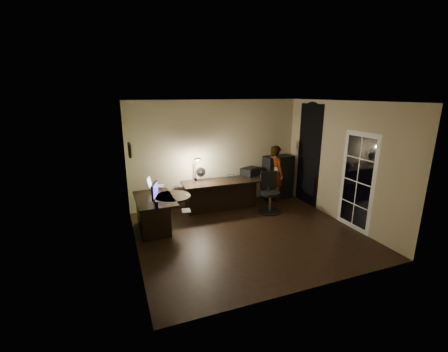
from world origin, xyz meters
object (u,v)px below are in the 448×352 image
object	(u,v)px
desk_left	(155,214)
office_chair	(270,193)
desk_right	(222,195)
monitor	(154,196)
person	(275,173)
cabinet	(278,177)

from	to	relation	value
desk_left	office_chair	distance (m)	2.79
desk_right	monitor	bearing A→B (deg)	-151.15
desk_right	person	size ratio (longest dim) A/B	1.29
desk_left	cabinet	size ratio (longest dim) A/B	1.05
desk_left	monitor	distance (m)	0.58
desk_right	monitor	xyz separation A→B (m)	(-1.79, -0.93, 0.49)
monitor	office_chair	world-z (taller)	monitor
person	desk_right	bearing A→B (deg)	83.85
desk_right	cabinet	world-z (taller)	cabinet
desk_left	person	bearing A→B (deg)	11.13
desk_right	office_chair	distance (m)	1.22
cabinet	person	xyz separation A→B (m)	(-0.18, -0.17, 0.16)
desk_left	monitor	bearing A→B (deg)	-98.50
desk_right	monitor	size ratio (longest dim) A/B	4.24
cabinet	monitor	xyz separation A→B (m)	(-3.55, -1.17, 0.26)
desk_left	cabinet	bearing A→B (deg)	13.11
desk_left	desk_right	world-z (taller)	desk_right
person	office_chair	bearing A→B (deg)	133.93
desk_left	cabinet	distance (m)	3.62
office_chair	desk_right	bearing A→B (deg)	163.53
cabinet	office_chair	distance (m)	1.14
desk_left	monitor	xyz separation A→B (m)	(-0.04, -0.29, 0.50)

